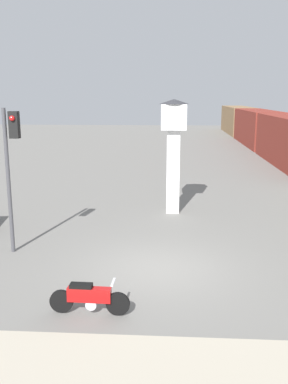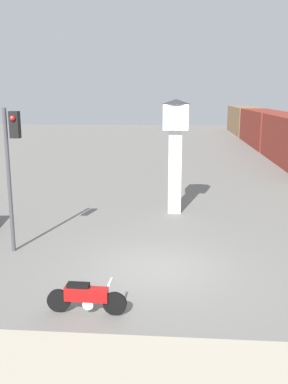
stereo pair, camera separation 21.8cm
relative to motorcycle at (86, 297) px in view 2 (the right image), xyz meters
name	(u,v)px [view 2 (the right image)]	position (x,y,z in m)	size (l,w,h in m)	color
ground_plane	(156,269)	(1.44, 2.66, -0.39)	(120.00, 120.00, 0.00)	slate
motorcycle	(86,297)	(0.00, 0.00, 0.00)	(1.85, 0.40, 0.81)	black
clock_tower	(175,139)	(1.91, 8.84, 2.73)	(1.22, 1.22, 4.71)	white
freight_train	(278,133)	(10.44, 28.54, 1.31)	(2.80, 52.10, 3.40)	#ADA393
traffic_light	(12,155)	(-3.03, 3.78, 2.69)	(0.50, 0.35, 4.50)	#47474C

